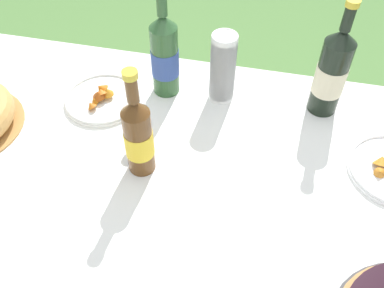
{
  "coord_description": "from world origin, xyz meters",
  "views": [
    {
      "loc": [
        0.21,
        -0.56,
        1.53
      ],
      "look_at": [
        0.05,
        0.13,
        0.74
      ],
      "focal_mm": 40.0,
      "sensor_mm": 36.0,
      "label": 1
    }
  ],
  "objects": [
    {
      "name": "juice_bottle_red",
      "position": [
        0.38,
        0.41,
        0.81
      ],
      "size": [
        0.08,
        0.08,
        0.34
      ],
      "color": "black",
      "rests_on": "tablecloth"
    },
    {
      "name": "tablecloth",
      "position": [
        0.0,
        0.0,
        0.66
      ],
      "size": [
        1.81,
        1.09,
        0.1
      ],
      "color": "white",
      "rests_on": "garden_table"
    },
    {
      "name": "snack_plate_right",
      "position": [
        -0.25,
        0.29,
        0.69
      ],
      "size": [
        0.22,
        0.22,
        0.06
      ],
      "color": "white",
      "rests_on": "tablecloth"
    },
    {
      "name": "cider_bottle_green",
      "position": [
        -0.08,
        0.39,
        0.8
      ],
      "size": [
        0.08,
        0.08,
        0.33
      ],
      "color": "#2D562D",
      "rests_on": "tablecloth"
    },
    {
      "name": "garden_table",
      "position": [
        0.0,
        0.0,
        0.62
      ],
      "size": [
        1.8,
        1.08,
        0.67
      ],
      "color": "brown",
      "rests_on": "ground_plane"
    },
    {
      "name": "cup_stack",
      "position": [
        0.08,
        0.39,
        0.78
      ],
      "size": [
        0.07,
        0.07,
        0.21
      ],
      "color": "white",
      "rests_on": "tablecloth"
    },
    {
      "name": "cider_bottle_amber",
      "position": [
        -0.07,
        0.08,
        0.79
      ],
      "size": [
        0.07,
        0.07,
        0.31
      ],
      "color": "brown",
      "rests_on": "tablecloth"
    }
  ]
}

